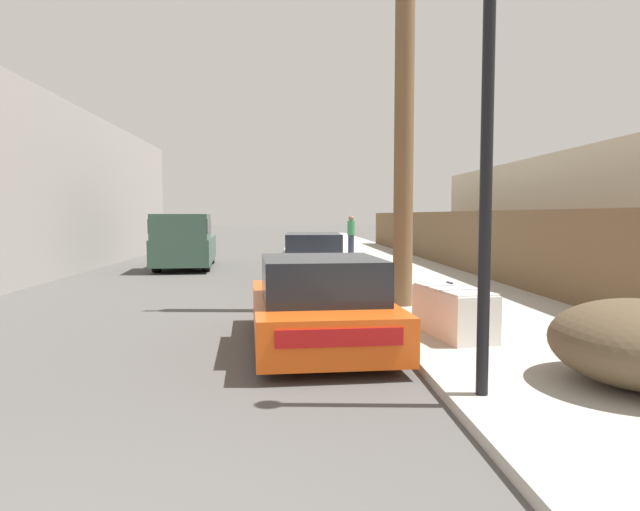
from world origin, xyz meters
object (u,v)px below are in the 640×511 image
object	(u,v)px
discarded_fridge	(453,312)
pedestrian	(351,234)
parked_sports_car_red	(319,306)
utility_pole	(405,62)
car_parked_mid	(313,258)
pickup_truck	(184,242)
street_lamp	(487,138)

from	to	relation	value
discarded_fridge	pedestrian	distance (m)	18.20
parked_sports_car_red	pedestrian	bearing A→B (deg)	78.30
parked_sports_car_red	utility_pole	distance (m)	5.42
pedestrian	parked_sports_car_red	bearing A→B (deg)	-97.96
car_parked_mid	pickup_truck	bearing A→B (deg)	140.95
utility_pole	pedestrian	bearing A→B (deg)	87.25
street_lamp	pedestrian	size ratio (longest dim) A/B	2.44
utility_pole	street_lamp	xyz separation A→B (m)	(-0.35, -5.57, -2.18)
discarded_fridge	street_lamp	size ratio (longest dim) A/B	0.39
parked_sports_car_red	car_parked_mid	xyz separation A→B (m)	(0.32, 8.35, 0.05)
parked_sports_car_red	street_lamp	size ratio (longest dim) A/B	0.97
utility_pole	street_lamp	world-z (taller)	utility_pole
pickup_truck	parked_sports_car_red	bearing A→B (deg)	103.85
discarded_fridge	street_lamp	bearing A→B (deg)	-110.05
utility_pole	car_parked_mid	bearing A→B (deg)	105.31
parked_sports_car_red	discarded_fridge	bearing A→B (deg)	-2.01
car_parked_mid	pedestrian	bearing A→B (deg)	78.93
pickup_truck	street_lamp	xyz separation A→B (m)	(5.50, -14.79, 1.67)
pedestrian	car_parked_mid	bearing A→B (deg)	-102.73
pickup_truck	pedestrian	bearing A→B (deg)	-141.59
pickup_truck	street_lamp	size ratio (longest dim) A/B	1.26
parked_sports_car_red	pickup_truck	bearing A→B (deg)	104.71
car_parked_mid	pedestrian	distance (m)	10.15
parked_sports_car_red	pickup_truck	xyz separation A→B (m)	(-4.04, 12.10, 0.36)
car_parked_mid	utility_pole	bearing A→B (deg)	-73.03
car_parked_mid	utility_pole	size ratio (longest dim) A/B	0.50
street_lamp	pedestrian	distance (m)	21.02
pickup_truck	utility_pole	distance (m)	11.58
parked_sports_car_red	street_lamp	world-z (taller)	street_lamp
utility_pole	pedestrian	size ratio (longest dim) A/B	5.26
discarded_fridge	pickup_truck	size ratio (longest dim) A/B	0.31
pickup_truck	pedestrian	distance (m)	9.01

